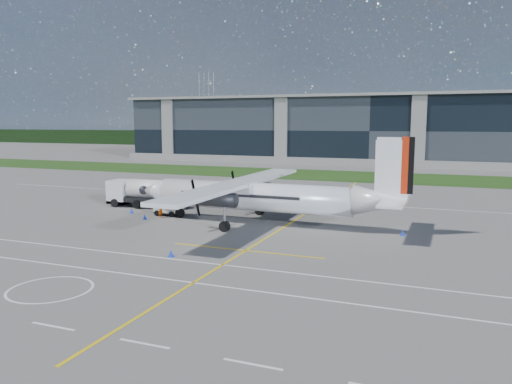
{
  "coord_description": "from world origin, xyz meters",
  "views": [
    {
      "loc": [
        16.86,
        -39.05,
        9.4
      ],
      "look_at": [
        -0.57,
        5.13,
        2.74
      ],
      "focal_mm": 35.0,
      "sensor_mm": 36.0,
      "label": 1
    }
  ],
  "objects": [
    {
      "name": "safety_cone_fwd",
      "position": [
        -13.97,
        3.73,
        0.25
      ],
      "size": [
        0.36,
        0.36,
        0.5
      ],
      "primitive_type": "cone",
      "color": "#0B2DCA",
      "rests_on": "ground"
    },
    {
      "name": "fuel_tanker_truck",
      "position": [
        -15.79,
        7.43,
        1.56
      ],
      "size": [
        8.31,
        2.7,
        3.12
      ],
      "primitive_type": null,
      "color": "silver",
      "rests_on": "ground"
    },
    {
      "name": "ground_crew_person",
      "position": [
        -9.85,
        2.82,
        0.96
      ],
      "size": [
        0.58,
        0.8,
        1.91
      ],
      "primitive_type": "imported",
      "rotation": [
        0.0,
        0.0,
        1.6
      ],
      "color": "#F25907",
      "rests_on": "ground"
    },
    {
      "name": "white_lane_line",
      "position": [
        0.0,
        -14.0,
        0.01
      ],
      "size": [
        90.0,
        0.15,
        0.01
      ],
      "primitive_type": "cube",
      "color": "white",
      "rests_on": "ground"
    },
    {
      "name": "safety_cone_tail",
      "position": [
        13.31,
        3.31,
        0.25
      ],
      "size": [
        0.36,
        0.36,
        0.5
      ],
      "primitive_type": "cone",
      "color": "#0B2DCA",
      "rests_on": "ground"
    },
    {
      "name": "ground",
      "position": [
        0.0,
        40.0,
        0.0
      ],
      "size": [
        400.0,
        400.0,
        0.0
      ],
      "primitive_type": "plane",
      "color": "#5F5C5A",
      "rests_on": "ground"
    },
    {
      "name": "safety_cone_nose_port",
      "position": [
        -10.79,
        1.42,
        0.25
      ],
      "size": [
        0.36,
        0.36,
        0.5
      ],
      "primitive_type": "cone",
      "color": "#0B2DCA",
      "rests_on": "ground"
    },
    {
      "name": "safety_cone_portwing",
      "position": [
        -1.26,
        -9.45,
        0.25
      ],
      "size": [
        0.36,
        0.36,
        0.5
      ],
      "primitive_type": "cone",
      "color": "#0B2DCA",
      "rests_on": "ground"
    },
    {
      "name": "yellow_taxiway_centerline",
      "position": [
        3.0,
        10.0,
        0.01
      ],
      "size": [
        0.2,
        70.0,
        0.01
      ],
      "primitive_type": "cube",
      "color": "yellow",
      "rests_on": "ground"
    },
    {
      "name": "turboprop_aircraft",
      "position": [
        0.78,
        3.47,
        4.11
      ],
      "size": [
        26.44,
        27.42,
        8.22
      ],
      "primitive_type": null,
      "color": "white",
      "rests_on": "ground"
    },
    {
      "name": "tree_line",
      "position": [
        0.0,
        140.0,
        3.0
      ],
      "size": [
        400.0,
        6.0,
        6.0
      ],
      "primitive_type": "cube",
      "color": "black",
      "rests_on": "ground"
    },
    {
      "name": "terminal_building",
      "position": [
        0.0,
        80.0,
        7.5
      ],
      "size": [
        120.0,
        20.0,
        15.0
      ],
      "primitive_type": "cube",
      "color": "black",
      "rests_on": "ground"
    },
    {
      "name": "safety_cone_nose_stbd",
      "position": [
        -11.34,
        4.96,
        0.25
      ],
      "size": [
        0.36,
        0.36,
        0.5
      ],
      "primitive_type": "cone",
      "color": "#0B2DCA",
      "rests_on": "ground"
    },
    {
      "name": "pylon_west",
      "position": [
        -80.0,
        150.0,
        15.0
      ],
      "size": [
        9.0,
        4.6,
        30.0
      ],
      "primitive_type": null,
      "color": "gray",
      "rests_on": "ground"
    },
    {
      "name": "baggage_tug",
      "position": [
        -9.8,
        4.18,
        0.86
      ],
      "size": [
        2.85,
        1.71,
        1.71
      ],
      "primitive_type": null,
      "color": "white",
      "rests_on": "ground"
    },
    {
      "name": "grass_strip",
      "position": [
        0.0,
        48.0,
        0.02
      ],
      "size": [
        400.0,
        18.0,
        0.04
      ],
      "primitive_type": "cube",
      "color": "#193C10",
      "rests_on": "ground"
    }
  ]
}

